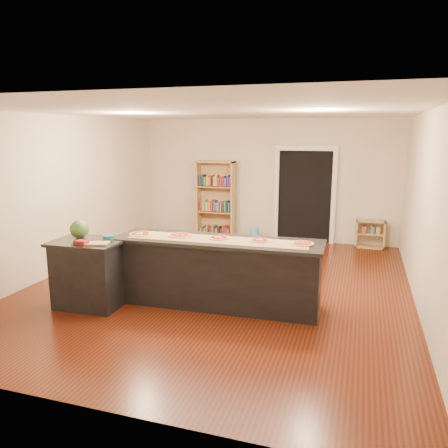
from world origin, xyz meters
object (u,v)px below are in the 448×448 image
(kitchen_island, at_px, (218,272))
(low_shelf, at_px, (370,234))
(bookshelf, at_px, (216,199))
(waste_bin, at_px, (255,234))
(side_counter, at_px, (89,273))
(watermelon, at_px, (79,229))

(kitchen_island, relative_size, low_shelf, 4.85)
(bookshelf, height_order, waste_bin, bookshelf)
(side_counter, distance_m, bookshelf, 4.71)
(kitchen_island, height_order, bookshelf, bookshelf)
(kitchen_island, bearing_deg, watermelon, -167.47)
(waste_bin, relative_size, watermelon, 1.18)
(side_counter, xyz_separation_m, waste_bin, (1.35, 4.55, -0.33))
(bookshelf, height_order, watermelon, bookshelf)
(kitchen_island, xyz_separation_m, low_shelf, (2.15, 4.10, -0.19))
(low_shelf, xyz_separation_m, waste_bin, (-2.56, -0.16, -0.15))
(side_counter, xyz_separation_m, watermelon, (-0.19, 0.10, 0.62))
(kitchen_island, height_order, waste_bin, kitchen_island)
(waste_bin, height_order, watermelon, watermelon)
(bookshelf, relative_size, watermelon, 6.81)
(watermelon, bearing_deg, kitchen_island, 14.49)
(low_shelf, relative_size, watermelon, 2.30)
(side_counter, bearing_deg, watermelon, 150.24)
(kitchen_island, distance_m, waste_bin, 3.98)
(kitchen_island, bearing_deg, bookshelf, 107.16)
(kitchen_island, distance_m, side_counter, 1.86)
(low_shelf, distance_m, waste_bin, 2.57)
(kitchen_island, bearing_deg, waste_bin, 93.99)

